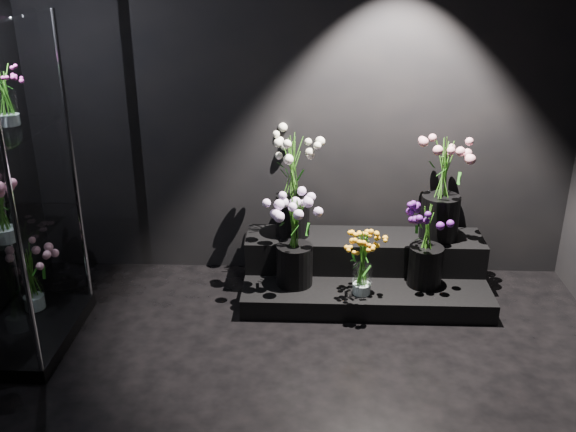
{
  "coord_description": "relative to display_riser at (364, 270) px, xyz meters",
  "views": [
    {
      "loc": [
        0.09,
        -2.55,
        2.32
      ],
      "look_at": [
        -0.06,
        1.2,
        0.77
      ],
      "focal_mm": 40.0,
      "sensor_mm": 36.0,
      "label": 1
    }
  ],
  "objects": [
    {
      "name": "wall_back",
      "position": [
        -0.48,
        0.35,
        1.24
      ],
      "size": [
        4.0,
        0.0,
        4.0
      ],
      "primitive_type": "plane",
      "rotation": [
        1.57,
        0.0,
        0.0
      ],
      "color": "black",
      "rests_on": "floor"
    },
    {
      "name": "display_riser",
      "position": [
        0.0,
        0.0,
        0.0
      ],
      "size": [
        1.73,
        0.77,
        0.38
      ],
      "color": "black",
      "rests_on": "floor"
    },
    {
      "name": "display_case",
      "position": [
        -2.19,
        -0.75,
        0.85
      ],
      "size": [
        0.55,
        0.91,
        2.01
      ],
      "color": "black",
      "rests_on": "floor"
    },
    {
      "name": "bouquet_orange_bells",
      "position": [
        -0.04,
        -0.32,
        0.23
      ],
      "size": [
        0.3,
        0.3,
        0.47
      ],
      "rotation": [
        0.0,
        0.0,
        0.18
      ],
      "color": "white",
      "rests_on": "display_riser"
    },
    {
      "name": "bouquet_lilac",
      "position": [
        -0.5,
        -0.2,
        0.35
      ],
      "size": [
        0.43,
        0.43,
        0.64
      ],
      "rotation": [
        0.0,
        0.0,
        0.23
      ],
      "color": "black",
      "rests_on": "display_riser"
    },
    {
      "name": "bouquet_purple",
      "position": [
        0.41,
        -0.17,
        0.31
      ],
      "size": [
        0.34,
        0.34,
        0.59
      ],
      "rotation": [
        0.0,
        0.0,
        -0.18
      ],
      "color": "black",
      "rests_on": "display_riser"
    },
    {
      "name": "bouquet_cream_roses",
      "position": [
        -0.53,
        0.11,
        0.66
      ],
      "size": [
        0.5,
        0.5,
        0.75
      ],
      "rotation": [
        0.0,
        0.0,
        0.34
      ],
      "color": "black",
      "rests_on": "display_riser"
    },
    {
      "name": "bouquet_pink_roses",
      "position": [
        0.53,
        0.1,
        0.65
      ],
      "size": [
        0.49,
        0.49,
        0.75
      ],
      "rotation": [
        0.0,
        0.0,
        -0.32
      ],
      "color": "black",
      "rests_on": "display_riser"
    },
    {
      "name": "bouquet_case_pink",
      "position": [
        -2.13,
        -0.93,
        0.83
      ],
      "size": [
        0.28,
        0.28,
        0.39
      ],
      "rotation": [
        0.0,
        0.0,
        0.02
      ],
      "color": "white",
      "rests_on": "display_case"
    },
    {
      "name": "bouquet_case_magenta",
      "position": [
        -2.15,
        -0.61,
        1.41
      ],
      "size": [
        0.24,
        0.24,
        0.36
      ],
      "rotation": [
        0.0,
        0.0,
        0.13
      ],
      "color": "white",
      "rests_on": "display_case"
    },
    {
      "name": "bouquet_case_base_pink",
      "position": [
        -2.24,
        -0.52,
        0.19
      ],
      "size": [
        0.43,
        0.43,
        0.48
      ],
      "rotation": [
        0.0,
        0.0,
        -0.39
      ],
      "color": "white",
      "rests_on": "display_case"
    }
  ]
}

